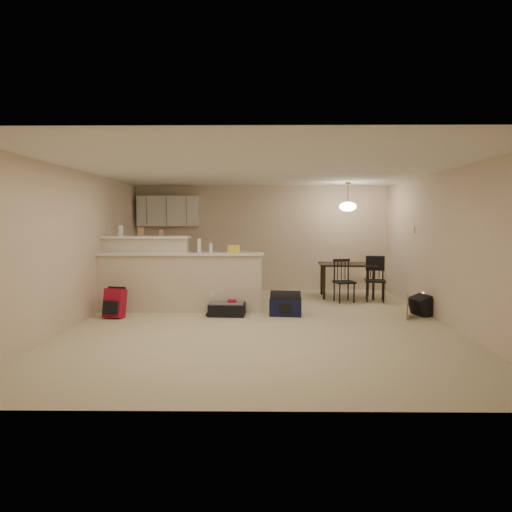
{
  "coord_description": "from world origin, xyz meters",
  "views": [
    {
      "loc": [
        -0.01,
        -7.43,
        1.71
      ],
      "look_at": [
        -0.1,
        0.7,
        1.05
      ],
      "focal_mm": 32.0,
      "sensor_mm": 36.0,
      "label": 1
    }
  ],
  "objects_px": {
    "suitcase": "(227,309)",
    "black_daypack": "(422,306)",
    "dining_chair_far": "(375,280)",
    "pendant_lamp": "(348,206)",
    "dining_chair_near": "(344,281)",
    "red_backpack": "(115,303)",
    "dining_table": "(347,268)",
    "navy_duffel": "(286,307)"
  },
  "relations": [
    {
      "from": "red_backpack",
      "to": "black_daypack",
      "type": "bearing_deg",
      "value": 16.09
    },
    {
      "from": "dining_chair_near",
      "to": "red_backpack",
      "type": "distance_m",
      "value": 4.53
    },
    {
      "from": "suitcase",
      "to": "navy_duffel",
      "type": "height_order",
      "value": "navy_duffel"
    },
    {
      "from": "pendant_lamp",
      "to": "dining_chair_far",
      "type": "xyz_separation_m",
      "value": [
        0.5,
        -0.5,
        -1.53
      ]
    },
    {
      "from": "dining_table",
      "to": "suitcase",
      "type": "distance_m",
      "value": 3.19
    },
    {
      "from": "dining_chair_far",
      "to": "black_daypack",
      "type": "bearing_deg",
      "value": -60.01
    },
    {
      "from": "dining_chair_near",
      "to": "dining_chair_far",
      "type": "xyz_separation_m",
      "value": [
        0.66,
        0.08,
        0.02
      ]
    },
    {
      "from": "pendant_lamp",
      "to": "dining_chair_near",
      "type": "height_order",
      "value": "pendant_lamp"
    },
    {
      "from": "dining_table",
      "to": "suitcase",
      "type": "xyz_separation_m",
      "value": [
        -2.48,
        -1.93,
        -0.55
      ]
    },
    {
      "from": "dining_chair_far",
      "to": "red_backpack",
      "type": "height_order",
      "value": "dining_chair_far"
    },
    {
      "from": "navy_duffel",
      "to": "red_backpack",
      "type": "bearing_deg",
      "value": -170.17
    },
    {
      "from": "black_daypack",
      "to": "navy_duffel",
      "type": "bearing_deg",
      "value": 76.01
    },
    {
      "from": "dining_chair_far",
      "to": "navy_duffel",
      "type": "height_order",
      "value": "dining_chair_far"
    },
    {
      "from": "suitcase",
      "to": "black_daypack",
      "type": "xyz_separation_m",
      "value": [
        3.46,
        0.05,
        0.06
      ]
    },
    {
      "from": "dining_table",
      "to": "red_backpack",
      "type": "distance_m",
      "value": 4.92
    },
    {
      "from": "dining_table",
      "to": "suitcase",
      "type": "height_order",
      "value": "dining_table"
    },
    {
      "from": "pendant_lamp",
      "to": "red_backpack",
      "type": "relative_size",
      "value": 1.23
    },
    {
      "from": "dining_table",
      "to": "navy_duffel",
      "type": "height_order",
      "value": "dining_table"
    },
    {
      "from": "dining_table",
      "to": "pendant_lamp",
      "type": "distance_m",
      "value": 1.33
    },
    {
      "from": "pendant_lamp",
      "to": "dining_chair_far",
      "type": "bearing_deg",
      "value": -45.15
    },
    {
      "from": "dining_table",
      "to": "black_daypack",
      "type": "relative_size",
      "value": 3.19
    },
    {
      "from": "black_daypack",
      "to": "dining_chair_far",
      "type": "bearing_deg",
      "value": 4.38
    },
    {
      "from": "pendant_lamp",
      "to": "black_daypack",
      "type": "height_order",
      "value": "pendant_lamp"
    },
    {
      "from": "suitcase",
      "to": "black_daypack",
      "type": "relative_size",
      "value": 1.64
    },
    {
      "from": "suitcase",
      "to": "black_daypack",
      "type": "height_order",
      "value": "black_daypack"
    },
    {
      "from": "suitcase",
      "to": "red_backpack",
      "type": "relative_size",
      "value": 1.26
    },
    {
      "from": "dining_table",
      "to": "red_backpack",
      "type": "relative_size",
      "value": 2.45
    },
    {
      "from": "dining_chair_near",
      "to": "suitcase",
      "type": "relative_size",
      "value": 1.39
    },
    {
      "from": "red_backpack",
      "to": "dining_chair_near",
      "type": "bearing_deg",
      "value": 33.4
    },
    {
      "from": "dining_chair_far",
      "to": "suitcase",
      "type": "xyz_separation_m",
      "value": [
        -2.98,
        -1.42,
        -0.35
      ]
    },
    {
      "from": "suitcase",
      "to": "red_backpack",
      "type": "distance_m",
      "value": 1.95
    },
    {
      "from": "dining_chair_near",
      "to": "navy_duffel",
      "type": "height_order",
      "value": "dining_chair_near"
    },
    {
      "from": "pendant_lamp",
      "to": "dining_chair_far",
      "type": "distance_m",
      "value": 1.69
    },
    {
      "from": "suitcase",
      "to": "dining_chair_near",
      "type": "bearing_deg",
      "value": 32.78
    },
    {
      "from": "suitcase",
      "to": "dining_table",
      "type": "bearing_deg",
      "value": 40.45
    },
    {
      "from": "pendant_lamp",
      "to": "dining_chair_far",
      "type": "relative_size",
      "value": 0.67
    },
    {
      "from": "navy_duffel",
      "to": "black_daypack",
      "type": "distance_m",
      "value": 2.42
    },
    {
      "from": "dining_chair_far",
      "to": "red_backpack",
      "type": "relative_size",
      "value": 1.82
    },
    {
      "from": "suitcase",
      "to": "navy_duffel",
      "type": "relative_size",
      "value": 1.13
    },
    {
      "from": "dining_chair_near",
      "to": "black_daypack",
      "type": "xyz_separation_m",
      "value": [
        1.14,
        -1.3,
        -0.27
      ]
    },
    {
      "from": "pendant_lamp",
      "to": "red_backpack",
      "type": "xyz_separation_m",
      "value": [
        -4.42,
        -2.12,
        -1.74
      ]
    },
    {
      "from": "dining_chair_far",
      "to": "dining_chair_near",
      "type": "bearing_deg",
      "value": -162.86
    }
  ]
}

